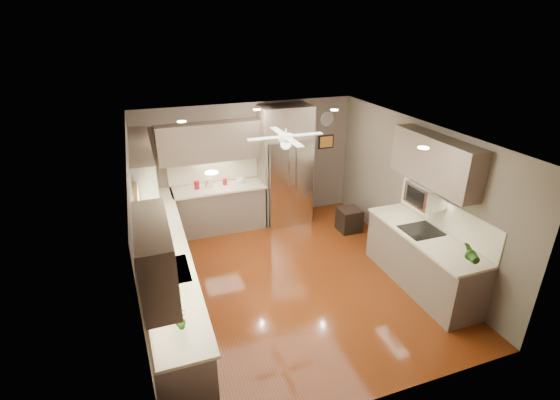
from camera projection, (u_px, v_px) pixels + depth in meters
floor at (291, 280)px, 6.77m from camera, size 5.00×5.00×0.00m
ceiling at (293, 133)px, 5.75m from camera, size 5.00×5.00×0.00m
wall_back at (249, 163)px, 8.41m from camera, size 4.50×0.00×4.50m
wall_front at (381, 313)px, 4.11m from camera, size 4.50×0.00×4.50m
wall_left at (140, 236)px, 5.57m from camera, size 0.00×5.00×5.00m
wall_right at (414, 193)px, 6.95m from camera, size 0.00×5.00×5.00m
canister_a at (197, 185)px, 7.92m from camera, size 0.12×0.12×0.17m
canister_b at (207, 185)px, 7.95m from camera, size 0.12×0.12×0.15m
canister_c at (210, 183)px, 8.00m from camera, size 0.15×0.15×0.20m
canister_d at (225, 182)px, 8.13m from camera, size 0.10×0.10×0.13m
soap_bottle at (158, 256)px, 5.51m from camera, size 0.09×0.09×0.18m
potted_plant_left at (179, 317)px, 4.27m from camera, size 0.18×0.12×0.33m
potted_plant_right at (471, 254)px, 5.41m from camera, size 0.23×0.20×0.36m
bowl at (241, 183)px, 8.19m from camera, size 0.25×0.25×0.05m
left_run at (167, 273)px, 6.10m from camera, size 0.65×4.70×1.45m
back_run at (219, 207)px, 8.25m from camera, size 1.85×0.65×1.45m
uppers at (233, 166)px, 6.39m from camera, size 4.50×4.70×0.95m
window at (140, 233)px, 5.03m from camera, size 0.05×1.12×0.92m
sink at (170, 272)px, 5.38m from camera, size 0.50×0.70×0.32m
refrigerator at (286, 167)px, 8.36m from camera, size 1.06×0.75×2.45m
right_run at (422, 258)px, 6.48m from camera, size 0.70×2.20×1.45m
microwave at (426, 195)px, 6.32m from camera, size 0.43×0.55×0.34m
ceiling_fan at (286, 140)px, 6.08m from camera, size 1.18×1.18×0.32m
recessed_lights at (281, 128)px, 6.09m from camera, size 2.84×3.14×0.01m
wall_clock at (327, 119)px, 8.61m from camera, size 0.30×0.03×0.30m
framed_print at (326, 142)px, 8.81m from camera, size 0.36×0.03×0.30m
stool at (349, 220)px, 8.28m from camera, size 0.43×0.43×0.49m
paper_towel at (168, 277)px, 4.98m from camera, size 0.11×0.11×0.28m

